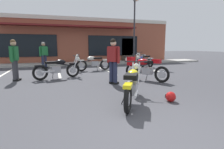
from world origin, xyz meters
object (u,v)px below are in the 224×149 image
object	(u,v)px
person_by_back_row	(44,53)
motorcycle_silver_naked	(58,68)
motorcycle_foreground_classic	(132,85)
person_in_shorts_foreground	(14,58)
person_in_black_shirt	(113,59)
parking_lot_lamp_post	(135,22)
motorcycle_orange_scrambler	(145,60)
motorcycle_green_cafe_racer	(93,63)
helmet_on_pavement	(171,97)
motorcycle_blue_standard	(141,62)
motorcycle_red_sportbike	(144,67)

from	to	relation	value
person_by_back_row	motorcycle_silver_naked	bearing A→B (deg)	-80.17
motorcycle_foreground_classic	person_in_shorts_foreground	xyz separation A→B (m)	(-3.32, 4.18, 0.49)
person_in_black_shirt	parking_lot_lamp_post	distance (m)	8.08
motorcycle_orange_scrambler	parking_lot_lamp_post	distance (m)	3.10
motorcycle_green_cafe_racer	person_in_black_shirt	bearing A→B (deg)	-91.18
motorcycle_orange_scrambler	helmet_on_pavement	world-z (taller)	motorcycle_orange_scrambler
motorcycle_green_cafe_racer	parking_lot_lamp_post	distance (m)	5.47
motorcycle_green_cafe_racer	helmet_on_pavement	distance (m)	6.54
motorcycle_silver_naked	person_by_back_row	size ratio (longest dim) A/B	1.22
motorcycle_green_cafe_racer	helmet_on_pavement	bearing A→B (deg)	-84.60
motorcycle_blue_standard	motorcycle_orange_scrambler	xyz separation A→B (m)	(1.27, 1.92, 0.00)
motorcycle_foreground_classic	motorcycle_green_cafe_racer	distance (m)	6.30
motorcycle_foreground_classic	person_by_back_row	size ratio (longest dim) A/B	1.12
motorcycle_red_sportbike	parking_lot_lamp_post	xyz separation A→B (m)	(2.49, 6.30, 2.67)
person_in_shorts_foreground	person_by_back_row	bearing A→B (deg)	77.36
motorcycle_red_sportbike	motorcycle_orange_scrambler	xyz separation A→B (m)	(2.61, 4.83, -0.07)
motorcycle_green_cafe_racer	person_in_shorts_foreground	world-z (taller)	person_in_shorts_foreground
person_in_black_shirt	motorcycle_green_cafe_racer	bearing A→B (deg)	88.82
motorcycle_silver_naked	motorcycle_foreground_classic	bearing A→B (deg)	-68.30
motorcycle_green_cafe_racer	person_in_black_shirt	distance (m)	3.97
person_by_back_row	parking_lot_lamp_post	size ratio (longest dim) A/B	0.34
person_in_shorts_foreground	motorcycle_silver_naked	bearing A→B (deg)	-0.86
person_in_black_shirt	helmet_on_pavement	bearing A→B (deg)	-74.79
person_by_back_row	helmet_on_pavement	distance (m)	9.25
person_in_shorts_foreground	motorcycle_red_sportbike	bearing A→B (deg)	-16.07
helmet_on_pavement	parking_lot_lamp_post	xyz separation A→B (m)	(3.25, 9.24, 3.06)
motorcycle_blue_standard	motorcycle_green_cafe_racer	xyz separation A→B (m)	(-2.71, 0.64, 0.00)
motorcycle_silver_naked	motorcycle_blue_standard	size ratio (longest dim) A/B	1.13
motorcycle_foreground_classic	motorcycle_blue_standard	distance (m)	6.43
motorcycle_red_sportbike	motorcycle_silver_naked	world-z (taller)	same
motorcycle_blue_standard	motorcycle_green_cafe_racer	bearing A→B (deg)	166.65
motorcycle_silver_naked	person_in_shorts_foreground	distance (m)	1.74
parking_lot_lamp_post	person_in_black_shirt	bearing A→B (deg)	-120.57
motorcycle_red_sportbike	motorcycle_green_cafe_racer	size ratio (longest dim) A/B	0.90
motorcycle_silver_naked	motorcycle_red_sportbike	bearing A→B (deg)	-22.88
motorcycle_silver_naked	parking_lot_lamp_post	distance (m)	8.11
motorcycle_blue_standard	helmet_on_pavement	xyz separation A→B (m)	(-2.10, -5.86, -0.33)
motorcycle_foreground_classic	motorcycle_blue_standard	xyz separation A→B (m)	(3.08, 5.64, 0.00)
motorcycle_silver_naked	helmet_on_pavement	world-z (taller)	motorcycle_silver_naked
motorcycle_orange_scrambler	person_in_black_shirt	world-z (taller)	person_in_black_shirt
motorcycle_foreground_classic	person_by_back_row	world-z (taller)	person_by_back_row
person_in_shorts_foreground	helmet_on_pavement	distance (m)	6.20
motorcycle_foreground_classic	person_in_black_shirt	world-z (taller)	person_in_black_shirt
helmet_on_pavement	person_in_black_shirt	bearing A→B (deg)	105.21
motorcycle_foreground_classic	person_in_black_shirt	xyz separation A→B (m)	(0.28, 2.34, 0.49)
motorcycle_red_sportbike	motorcycle_green_cafe_racer	xyz separation A→B (m)	(-1.37, 3.56, -0.07)
motorcycle_foreground_classic	motorcycle_blue_standard	size ratio (longest dim) A/B	1.04
motorcycle_foreground_classic	motorcycle_orange_scrambler	distance (m)	8.72
person_by_back_row	helmet_on_pavement	size ratio (longest dim) A/B	6.44
person_in_black_shirt	parking_lot_lamp_post	size ratio (longest dim) A/B	0.34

